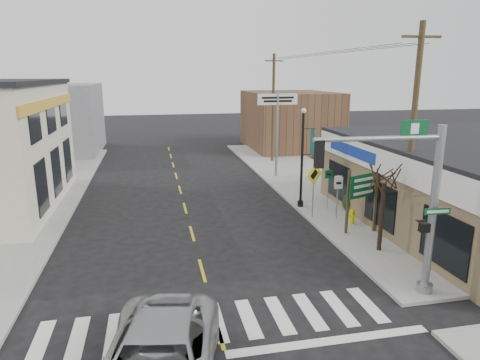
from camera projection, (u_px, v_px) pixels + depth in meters
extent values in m
plane|color=black|center=(218.00, 330.00, 12.61)|extent=(140.00, 140.00, 0.00)
cube|color=gray|center=(328.00, 193.00, 26.73)|extent=(6.00, 38.00, 0.13)
cube|color=gray|center=(17.00, 212.00, 23.16)|extent=(6.00, 38.00, 0.13)
cube|color=gold|center=(192.00, 233.00, 20.21)|extent=(0.12, 56.00, 0.01)
cube|color=silver|center=(216.00, 322.00, 12.99)|extent=(11.00, 2.20, 0.01)
cube|color=brown|center=(290.00, 120.00, 42.81)|extent=(8.00, 10.00, 5.60)
cube|color=gray|center=(49.00, 119.00, 40.05)|extent=(9.00, 10.00, 6.40)
cylinder|color=gray|center=(433.00, 212.00, 13.90)|extent=(0.26, 0.26, 5.67)
cylinder|color=gray|center=(381.00, 139.00, 12.89)|extent=(4.16, 0.15, 0.15)
cube|color=black|center=(321.00, 155.00, 12.62)|extent=(0.26, 0.21, 0.85)
cube|color=#0B4723|center=(438.00, 211.00, 13.67)|extent=(0.90, 0.04, 0.21)
cube|color=#0B4723|center=(415.00, 129.00, 13.05)|extent=(0.90, 0.05, 0.52)
cube|color=black|center=(425.00, 228.00, 13.93)|extent=(0.30, 0.25, 0.30)
cube|color=#4B3A23|center=(348.00, 202.00, 19.53)|extent=(0.11, 0.11, 3.02)
cube|color=#4B3A23|center=(376.00, 200.00, 19.81)|extent=(0.11, 0.11, 3.02)
cube|color=#0B502F|center=(364.00, 186.00, 19.43)|extent=(1.72, 0.05, 1.08)
cylinder|color=#C9B900|center=(352.00, 218.00, 21.06)|extent=(0.21, 0.21, 0.59)
sphere|color=#C9B900|center=(353.00, 212.00, 20.98)|extent=(0.23, 0.23, 0.23)
cylinder|color=gray|center=(313.00, 193.00, 21.82)|extent=(0.06, 0.06, 2.59)
cube|color=yellow|center=(314.00, 174.00, 21.55)|extent=(1.10, 0.03, 1.10)
cylinder|color=black|center=(302.00, 160.00, 23.31)|extent=(0.14, 0.14, 5.25)
sphere|color=silver|center=(304.00, 111.00, 22.67)|extent=(0.28, 0.28, 0.28)
cube|color=#144F4A|center=(312.00, 142.00, 23.18)|extent=(0.02, 0.55, 1.41)
cylinder|color=gray|center=(277.00, 134.00, 30.43)|extent=(0.18, 0.18, 6.13)
cube|color=silver|center=(278.00, 99.00, 29.85)|extent=(2.89, 0.18, 0.77)
cylinder|color=black|center=(381.00, 217.00, 17.65)|extent=(0.18, 0.18, 2.90)
ellipsoid|color=black|center=(480.00, 255.00, 16.42)|extent=(1.16, 1.16, 0.87)
ellipsoid|color=#183217|center=(354.00, 202.00, 23.13)|extent=(1.23, 1.23, 0.92)
cylinder|color=#4D3F26|center=(412.00, 139.00, 17.52)|extent=(0.24, 0.24, 9.20)
cube|color=#4D3F26|center=(422.00, 37.00, 16.56)|extent=(1.60, 0.10, 0.10)
cylinder|color=#462922|center=(273.00, 109.00, 35.41)|extent=(0.23, 0.23, 8.80)
cube|color=#462922|center=(274.00, 61.00, 34.48)|extent=(1.53, 0.10, 0.10)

